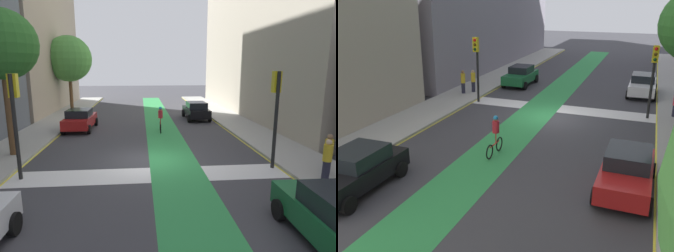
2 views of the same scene
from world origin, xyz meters
TOP-DOWN VIEW (x-y plane):
  - ground_plane at (0.00, 0.00)m, footprint 120.00×120.00m
  - bike_lane_paint at (1.20, 0.00)m, footprint 2.40×60.00m
  - crosswalk_band at (0.00, -2.00)m, footprint 12.00×1.80m
  - curb_stripe_left at (-6.00, 0.00)m, footprint 0.16×60.00m
  - sidewalk_right at (7.50, 0.00)m, footprint 3.00×60.00m
  - curb_stripe_right at (6.00, 0.00)m, footprint 0.16×60.00m
  - traffic_signal_near_right at (5.69, -1.51)m, footprint 0.35×0.52m
  - traffic_signal_near_left at (-5.43, -1.83)m, footprint 0.35×0.52m
  - car_black_right_far at (4.58, 11.31)m, footprint 2.07×4.22m
  - car_white_left_near at (-4.87, -7.67)m, footprint 2.06×4.22m
  - car_red_left_far at (-4.87, 7.71)m, footprint 2.09×4.23m
  - car_green_right_near at (4.66, -7.63)m, footprint 2.07×4.23m
  - cyclist_in_lane at (1.03, 6.37)m, footprint 0.32×1.73m
  - pedestrian_sidewalk_right_a at (7.51, -2.87)m, footprint 0.34×0.34m
  - pedestrian_sidewalk_right_b at (7.00, -3.54)m, footprint 0.34×0.34m

SIDE VIEW (x-z plane):
  - ground_plane at x=0.00m, z-range 0.00..0.00m
  - crosswalk_band at x=0.00m, z-range 0.00..0.01m
  - bike_lane_paint at x=1.20m, z-range 0.00..0.01m
  - curb_stripe_left at x=-6.00m, z-range 0.00..0.01m
  - curb_stripe_right at x=6.00m, z-range 0.00..0.01m
  - sidewalk_right at x=7.50m, z-range 0.00..0.15m
  - car_black_right_far at x=4.58m, z-range 0.02..1.59m
  - car_white_left_near at x=-4.87m, z-range 0.02..1.59m
  - car_red_left_far at x=-4.87m, z-range 0.02..1.59m
  - car_green_right_near at x=4.66m, z-range 0.02..1.59m
  - cyclist_in_lane at x=1.03m, z-range 0.04..1.90m
  - pedestrian_sidewalk_right_b at x=7.00m, z-range 0.16..1.83m
  - pedestrian_sidewalk_right_a at x=7.51m, z-range 0.17..1.87m
  - traffic_signal_near_left at x=-5.43m, z-range 0.87..5.22m
  - traffic_signal_near_right at x=5.69m, z-range 0.88..5.31m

